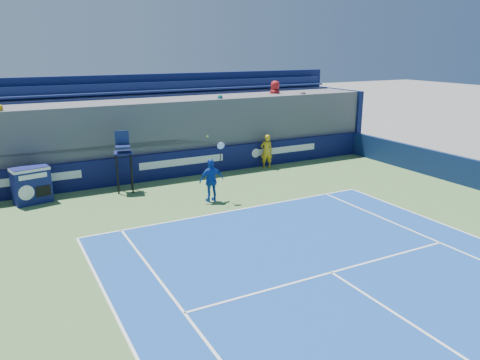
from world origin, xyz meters
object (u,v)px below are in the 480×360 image
ball_person (267,151)px  match_clock (31,184)px  umpire_chair (123,155)px  tennis_player (212,180)px

ball_person → match_clock: ball_person is taller
match_clock → umpire_chair: bearing=-3.0°
match_clock → tennis_player: (6.05, -3.02, 0.11)m
match_clock → ball_person: bearing=2.2°
ball_person → umpire_chair: 7.13m
ball_person → tennis_player: tennis_player is taller
ball_person → tennis_player: size_ratio=0.64×
match_clock → umpire_chair: umpire_chair is taller
umpire_chair → match_clock: bearing=177.0°
ball_person → tennis_player: 5.66m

